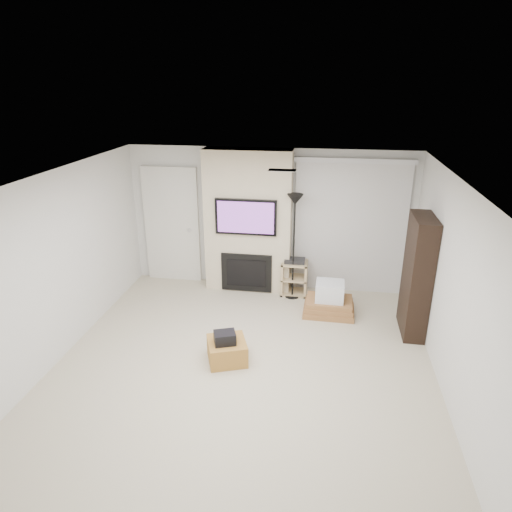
% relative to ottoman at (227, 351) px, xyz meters
% --- Properties ---
extents(floor, '(5.00, 5.50, 0.00)m').
position_rel_ottoman_xyz_m(floor, '(0.24, -0.19, -0.15)').
color(floor, '#C1B69B').
rests_on(floor, ground).
extents(ceiling, '(5.00, 5.50, 0.00)m').
position_rel_ottoman_xyz_m(ceiling, '(0.24, -0.19, 2.35)').
color(ceiling, white).
rests_on(ceiling, wall_back).
extents(wall_back, '(5.00, 0.00, 2.50)m').
position_rel_ottoman_xyz_m(wall_back, '(0.24, 2.56, 1.10)').
color(wall_back, silver).
rests_on(wall_back, ground).
extents(wall_front, '(5.00, 0.00, 2.50)m').
position_rel_ottoman_xyz_m(wall_front, '(0.24, -2.94, 1.10)').
color(wall_front, silver).
rests_on(wall_front, ground).
extents(wall_left, '(0.00, 5.50, 2.50)m').
position_rel_ottoman_xyz_m(wall_left, '(-2.26, -0.19, 1.10)').
color(wall_left, silver).
rests_on(wall_left, ground).
extents(wall_right, '(0.00, 5.50, 2.50)m').
position_rel_ottoman_xyz_m(wall_right, '(2.74, -0.19, 1.10)').
color(wall_right, silver).
rests_on(wall_right, ground).
extents(hvac_vent, '(0.35, 0.18, 0.01)m').
position_rel_ottoman_xyz_m(hvac_vent, '(0.64, 0.61, 2.35)').
color(hvac_vent, silver).
rests_on(hvac_vent, ceiling).
extents(ottoman, '(0.64, 0.64, 0.30)m').
position_rel_ottoman_xyz_m(ottoman, '(0.00, 0.00, 0.00)').
color(ottoman, '#A4712F').
rests_on(ottoman, floor).
extents(black_bag, '(0.34, 0.30, 0.16)m').
position_rel_ottoman_xyz_m(black_bag, '(-0.01, -0.05, 0.23)').
color(black_bag, black).
rests_on(black_bag, ottoman).
extents(fireplace_wall, '(1.50, 0.47, 2.50)m').
position_rel_ottoman_xyz_m(fireplace_wall, '(-0.11, 2.35, 1.09)').
color(fireplace_wall, beige).
rests_on(fireplace_wall, floor).
extents(entry_door, '(1.02, 0.11, 2.14)m').
position_rel_ottoman_xyz_m(entry_door, '(-1.56, 2.52, 0.90)').
color(entry_door, silver).
rests_on(entry_door, floor).
extents(vertical_blinds, '(1.98, 0.10, 2.37)m').
position_rel_ottoman_xyz_m(vertical_blinds, '(1.64, 2.51, 1.12)').
color(vertical_blinds, silver).
rests_on(vertical_blinds, floor).
extents(floor_lamp, '(0.27, 0.27, 1.83)m').
position_rel_ottoman_xyz_m(floor_lamp, '(0.71, 2.09, 1.29)').
color(floor_lamp, black).
rests_on(floor_lamp, floor).
extents(av_stand, '(0.45, 0.38, 0.66)m').
position_rel_ottoman_xyz_m(av_stand, '(0.73, 2.21, 0.20)').
color(av_stand, tan).
rests_on(av_stand, floor).
extents(box_stack, '(0.82, 0.63, 0.54)m').
position_rel_ottoman_xyz_m(box_stack, '(1.35, 1.57, 0.06)').
color(box_stack, '#946237').
rests_on(box_stack, floor).
extents(bookshelf, '(0.30, 0.80, 1.80)m').
position_rel_ottoman_xyz_m(bookshelf, '(2.58, 1.20, 0.75)').
color(bookshelf, black).
rests_on(bookshelf, floor).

